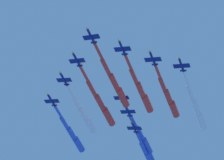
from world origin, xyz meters
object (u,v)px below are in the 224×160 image
at_px(jet_port_mid, 168,97).
at_px(jet_trail_port, 140,134).
at_px(jet_port_outer, 196,108).
at_px(jet_tail_end, 149,159).
at_px(jet_lead, 115,83).
at_px(jet_port_inner, 141,90).
at_px(jet_trail_starboard, 145,146).
at_px(jet_starboard_inner, 101,103).
at_px(jet_starboard_mid, 83,114).
at_px(jet_starboard_outer, 72,134).

xyz_separation_m(jet_port_mid, jet_trail_port, (16.72, -29.37, 2.91)).
bearing_deg(jet_port_outer, jet_tail_end, -52.27).
bearing_deg(jet_lead, jet_port_inner, -157.80).
relative_size(jet_port_mid, jet_trail_starboard, 0.90).
height_order(jet_trail_port, jet_trail_starboard, jet_trail_port).
xyz_separation_m(jet_starboard_inner, jet_tail_end, (-22.15, -45.60, -2.10)).
xyz_separation_m(jet_starboard_inner, jet_trail_starboard, (-20.26, -37.31, 0.70)).
distance_m(jet_trail_port, jet_tail_end, 18.90).
bearing_deg(jet_tail_end, jet_starboard_inner, 64.09).
bearing_deg(jet_trail_port, jet_port_mid, 119.66).
distance_m(jet_starboard_mid, jet_starboard_outer, 16.39).
distance_m(jet_port_inner, jet_starboard_inner, 23.10).
distance_m(jet_starboard_inner, jet_starboard_mid, 13.64).
relative_size(jet_port_outer, jet_trail_starboard, 1.03).
bearing_deg(jet_port_mid, jet_lead, 22.45).
xyz_separation_m(jet_starboard_outer, jet_trail_port, (-37.92, -5.02, 0.18)).
bearing_deg(jet_trail_starboard, jet_starboard_mid, 43.13).
bearing_deg(jet_trail_port, jet_tail_end, -100.93).
xyz_separation_m(jet_port_outer, jet_trail_starboard, (29.53, -27.42, 0.23)).
height_order(jet_starboard_mid, jet_trail_starboard, jet_starboard_mid).
xyz_separation_m(jet_lead, jet_port_inner, (-12.72, -5.19, -1.49)).
height_order(jet_port_inner, jet_port_outer, jet_port_outer).
bearing_deg(jet_starboard_inner, jet_trail_port, -124.29).
relative_size(jet_lead, jet_starboard_outer, 1.11).
height_order(jet_lead, jet_tail_end, jet_lead).
bearing_deg(jet_port_inner, jet_port_mid, -157.31).
bearing_deg(jet_lead, jet_starboard_outer, -51.22).
distance_m(jet_port_outer, jet_tail_end, 45.23).
bearing_deg(jet_starboard_mid, jet_port_mid, 167.09).
distance_m(jet_lead, jet_port_outer, 46.74).
relative_size(jet_trail_port, jet_tail_end, 1.07).
bearing_deg(jet_tail_end, jet_port_inner, 89.54).
relative_size(jet_starboard_outer, jet_trail_starboard, 0.92).
bearing_deg(jet_port_outer, jet_starboard_outer, -10.17).
xyz_separation_m(jet_lead, jet_starboard_inner, (9.00, -12.95, -0.21)).
relative_size(jet_port_mid, jet_trail_port, 0.89).
bearing_deg(jet_starboard_inner, jet_tail_end, -115.91).
relative_size(jet_port_inner, jet_starboard_mid, 1.07).
height_order(jet_lead, jet_starboard_outer, jet_starboard_outer).
distance_m(jet_starboard_inner, jet_tail_end, 50.74).
bearing_deg(jet_starboard_inner, jet_starboard_mid, -38.69).
height_order(jet_port_outer, jet_starboard_outer, jet_starboard_outer).
bearing_deg(jet_starboard_mid, jet_port_outer, -178.63).
height_order(jet_trail_port, jet_tail_end, jet_trail_port).
bearing_deg(jet_starboard_mid, jet_trail_starboard, -136.87).
bearing_deg(jet_port_outer, jet_lead, 29.25).
bearing_deg(jet_lead, jet_port_outer, -150.75).
xyz_separation_m(jet_starboard_mid, jet_trail_starboard, (-30.81, -28.86, -1.10)).
bearing_deg(jet_starboard_mid, jet_starboard_inner, 141.31).
xyz_separation_m(jet_port_inner, jet_starboard_inner, (21.72, -7.76, 1.28)).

